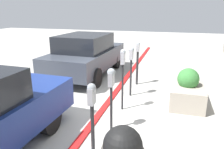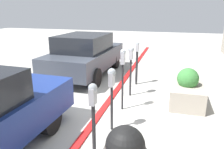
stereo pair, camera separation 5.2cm
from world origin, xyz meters
name	(u,v)px [view 1 (the left image)]	position (x,y,z in m)	size (l,w,h in m)	color
ground_plane	(108,107)	(0.00, 0.00, 0.00)	(40.00, 40.00, 0.00)	#ADAAA3
curb_strip	(105,106)	(0.00, 0.08, 0.02)	(19.00, 0.16, 0.04)	red
parking_meter_nearest	(92,107)	(-2.01, -0.36, 0.97)	(0.17, 0.15, 1.38)	#232326
parking_meter_second	(111,84)	(-1.03, -0.40, 1.05)	(0.20, 0.17, 1.38)	#232326
parking_meter_middle	(123,66)	(-0.01, -0.39, 1.16)	(0.16, 0.14, 1.59)	#232326
parking_meter_fourth	(131,60)	(0.98, -0.41, 1.10)	(0.19, 0.16, 1.49)	#232326
parking_meter_farthest	(138,58)	(2.04, -0.41, 0.92)	(0.15, 0.13, 1.47)	#232326
planter_box	(187,91)	(0.80, -2.00, 0.37)	(1.37, 0.87, 1.01)	#A39989
parked_car_middle	(86,54)	(2.63, 1.69, 0.82)	(4.18, 1.98, 1.59)	#383D47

